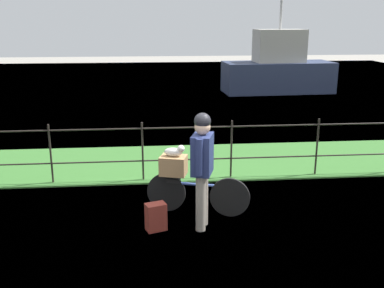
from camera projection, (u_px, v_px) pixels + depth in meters
ground_plane at (201, 238)px, 6.12m from camera, size 60.00×60.00×0.00m
grass_strip at (183, 162)px, 9.29m from camera, size 27.00×2.40×0.03m
harbor_water at (169, 103)px, 15.82m from camera, size 30.00×30.00×0.00m
iron_fence at (187, 146)px, 8.15m from camera, size 18.04×0.04×1.11m
bicycle_main at (196, 193)px, 6.81m from camera, size 1.54×0.51×0.61m
wooden_crate at (173, 165)px, 6.76m from camera, size 0.46×0.39×0.29m
terrier_dog at (175, 151)px, 6.69m from camera, size 0.32×0.22×0.18m
cyclist_person at (202, 161)px, 6.16m from camera, size 0.36×0.52×1.68m
backpack_on_paving at (156, 217)px, 6.29m from camera, size 0.32×0.26×0.40m
moored_boat_near at (278, 70)px, 17.84m from camera, size 4.42×1.85×4.07m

